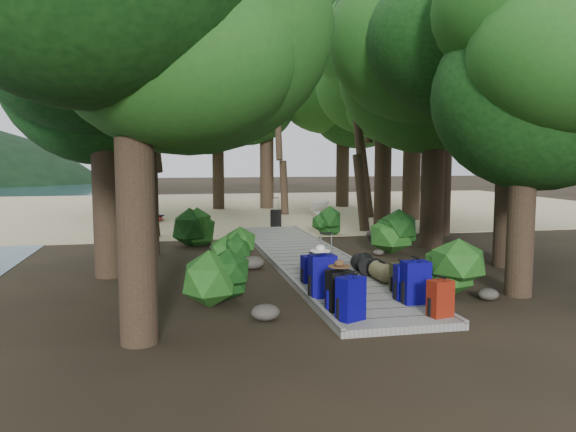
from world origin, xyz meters
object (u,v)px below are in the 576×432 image
object	(u,v)px
backpack_right_b	(416,280)
sun_lounger	(325,210)
backpack_left_a	(351,296)
backpack_left_d	(312,267)
backpack_right_d	(402,276)
suitcase_on_boardwalk	(326,274)
duffel_right_black	(367,264)
kayak	(159,217)
backpack_right_a	(440,296)
backpack_right_c	(406,280)
backpack_left_c	(323,274)
duffel_right_khaki	(382,272)
backpack_left_b	(340,288)
lone_suitcase_on_sand	(276,218)

from	to	relation	value
backpack_right_b	sun_lounger	bearing A→B (deg)	79.91
backpack_left_a	backpack_left_d	xyz separation A→B (m)	(0.06, 2.64, -0.07)
backpack_right_d	sun_lounger	xyz separation A→B (m)	(2.20, 13.15, -0.05)
backpack_left_d	suitcase_on_boardwalk	bearing A→B (deg)	-88.44
backpack_left_d	backpack_right_b	world-z (taller)	backpack_right_b
backpack_right_d	suitcase_on_boardwalk	distance (m)	1.40
duffel_right_black	kayak	distance (m)	12.82
backpack_right_a	backpack_right_b	xyz separation A→B (m)	(-0.04, 0.82, 0.08)
duffel_right_black	kayak	xyz separation A→B (m)	(-4.56, 11.98, -0.15)
suitcase_on_boardwalk	sun_lounger	size ratio (longest dim) A/B	0.30
backpack_right_c	kayak	bearing A→B (deg)	111.96
backpack_right_b	backpack_right_c	bearing A→B (deg)	99.21
backpack_right_d	duffel_right_black	bearing A→B (deg)	87.52
backpack_left_d	kayak	world-z (taller)	backpack_left_d
backpack_left_c	backpack_left_d	xyz separation A→B (m)	(0.10, 1.18, -0.12)
backpack_left_d	duffel_right_khaki	world-z (taller)	backpack_left_d
backpack_right_b	backpack_left_c	bearing A→B (deg)	151.58
backpack_left_b	backpack_right_d	xyz separation A→B (m)	(1.50, 1.01, -0.07)
backpack_left_d	duffel_right_khaki	size ratio (longest dim) A/B	1.09
backpack_left_b	kayak	size ratio (longest dim) A/B	0.24
backpack_left_d	sun_lounger	world-z (taller)	backpack_left_d
backpack_left_a	backpack_left_c	world-z (taller)	backpack_left_c
backpack_right_c	backpack_right_b	bearing A→B (deg)	-75.65
backpack_right_c	kayak	size ratio (longest dim) A/B	0.22
backpack_right_c	lone_suitcase_on_sand	distance (m)	11.39
kayak	backpack_left_d	bearing A→B (deg)	-67.42
duffel_right_khaki	sun_lounger	xyz separation A→B (m)	(2.22, 12.22, 0.06)
duffel_right_khaki	lone_suitcase_on_sand	xyz separation A→B (m)	(-0.32, 9.89, 0.03)
lone_suitcase_on_sand	backpack_left_c	bearing A→B (deg)	-90.13
backpack_left_a	sun_lounger	xyz separation A→B (m)	(3.69, 14.70, -0.13)
backpack_left_b	backpack_left_d	distance (m)	2.10
backpack_left_d	lone_suitcase_on_sand	size ratio (longest dim) A/B	0.94
duffel_right_black	backpack_right_d	bearing A→B (deg)	-73.85
backpack_right_a	duffel_right_khaki	world-z (taller)	backpack_right_a
duffel_right_khaki	sun_lounger	bearing A→B (deg)	77.95
backpack_right_d	backpack_left_a	bearing A→B (deg)	-139.40
duffel_right_khaki	backpack_right_c	bearing A→B (deg)	-97.00
backpack_right_c	duffel_right_khaki	xyz separation A→B (m)	(0.14, 1.50, -0.16)
backpack_right_a	backpack_left_d	bearing A→B (deg)	103.23
backpack_left_a	duffel_right_khaki	size ratio (longest dim) A/B	1.36
duffel_right_khaki	lone_suitcase_on_sand	bearing A→B (deg)	90.11
backpack_right_a	kayak	xyz separation A→B (m)	(-4.57, 15.29, -0.27)
duffel_right_khaki	sun_lounger	size ratio (longest dim) A/B	0.26
backpack_left_d	lone_suitcase_on_sand	bearing A→B (deg)	78.97
backpack_right_d	duffel_right_black	distance (m)	1.66
backpack_left_a	backpack_right_d	bearing A→B (deg)	20.22
backpack_right_a	backpack_right_c	size ratio (longest dim) A/B	0.94
kayak	sun_lounger	bearing A→B (deg)	4.14
backpack_left_d	backpack_left_b	bearing A→B (deg)	-96.47
backpack_right_b	suitcase_on_boardwalk	size ratio (longest dim) A/B	1.26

